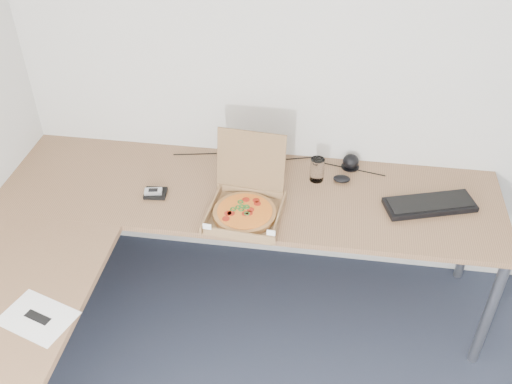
% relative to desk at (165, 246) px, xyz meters
% --- Properties ---
extents(room_shell, '(3.50, 3.50, 2.50)m').
position_rel_desk_xyz_m(room_shell, '(0.82, -0.97, 0.55)').
color(room_shell, silver).
rests_on(room_shell, ground).
extents(desk, '(2.50, 2.20, 0.73)m').
position_rel_desk_xyz_m(desk, '(0.00, 0.00, 0.00)').
color(desk, brown).
rests_on(desk, ground).
extents(pizza_box, '(0.33, 0.39, 0.34)m').
position_rel_desk_xyz_m(pizza_box, '(0.33, 0.24, 0.07)').
color(pizza_box, olive).
rests_on(pizza_box, desk).
extents(drinking_glass, '(0.07, 0.07, 0.13)m').
position_rel_desk_xyz_m(drinking_glass, '(0.65, 0.57, 0.09)').
color(drinking_glass, white).
rests_on(drinking_glass, desk).
extents(keyboard, '(0.46, 0.28, 0.03)m').
position_rel_desk_xyz_m(keyboard, '(1.20, 0.43, 0.04)').
color(keyboard, black).
rests_on(keyboard, desk).
extents(mouse, '(0.09, 0.06, 0.03)m').
position_rel_desk_xyz_m(mouse, '(0.78, 0.57, 0.05)').
color(mouse, black).
rests_on(mouse, desk).
extents(wallet, '(0.11, 0.10, 0.02)m').
position_rel_desk_xyz_m(wallet, '(-0.13, 0.33, 0.04)').
color(wallet, black).
rests_on(wallet, desk).
extents(phone, '(0.09, 0.06, 0.02)m').
position_rel_desk_xyz_m(phone, '(-0.14, 0.32, 0.06)').
color(phone, '#B2B5BA').
rests_on(phone, wallet).
extents(paper_sheet, '(0.33, 0.27, 0.00)m').
position_rel_desk_xyz_m(paper_sheet, '(-0.37, -0.50, 0.03)').
color(paper_sheet, white).
rests_on(paper_sheet, desk).
extents(dome_speaker, '(0.10, 0.10, 0.08)m').
position_rel_desk_xyz_m(dome_speaker, '(0.82, 0.71, 0.07)').
color(dome_speaker, black).
rests_on(dome_speaker, desk).
extents(cable_bundle, '(0.55, 0.11, 0.01)m').
position_rel_desk_xyz_m(cable_bundle, '(0.41, 0.71, 0.03)').
color(cable_bundle, black).
rests_on(cable_bundle, desk).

